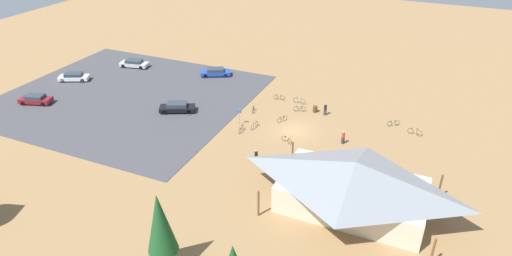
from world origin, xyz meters
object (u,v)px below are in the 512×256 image
bicycle_orange_yard_center (415,132)px  bicycle_red_yard_right (279,97)px  pine_center (160,223)px  car_black_front_row (177,107)px  car_maroon_by_curb (36,99)px  trash_bin (315,109)px  visitor_at_bikes (325,109)px  bike_pavilion (353,183)px  car_white_back_corner (74,77)px  lot_sign (239,115)px  car_silver_second_row (134,63)px  visitor_by_pavilion (256,156)px  bicycle_silver_yard_front (299,101)px  bicycle_purple_edge_north (241,129)px  bicycle_yellow_edge_south (287,140)px  bicycle_blue_lone_west (300,109)px  bicycle_black_front_row (253,109)px  bicycle_teal_near_porch (282,119)px  car_blue_mid_lot (216,72)px  bicycle_green_back_row (393,123)px  visitor_crossing_yard (343,137)px  bicycle_white_mid_cluster (254,125)px

bicycle_orange_yard_center → bicycle_red_yard_right: bearing=-8.3°
pine_center → car_black_front_row: 28.16m
car_maroon_by_curb → car_black_front_row: 20.62m
trash_bin → visitor_at_bikes: visitor_at_bikes is taller
bike_pavilion → car_white_back_corner: bike_pavilion is taller
lot_sign → car_silver_second_row: 27.65m
trash_bin → visitor_by_pavilion: 15.00m
lot_sign → car_white_back_corner: bearing=-4.8°
bicycle_silver_yard_front → car_black_front_row: bearing=32.5°
bicycle_purple_edge_north → bicycle_red_yard_right: (-0.98, -10.66, 0.01)m
bicycle_yellow_edge_south → bicycle_silver_yard_front: bearing=-79.3°
trash_bin → bicycle_blue_lone_west: 2.09m
pine_center → bicycle_purple_edge_north: 23.28m
trash_bin → pine_center: (2.98, 31.51, 4.12)m
bicycle_silver_yard_front → bicycle_red_yard_right: bicycle_silver_yard_front is taller
trash_bin → bicycle_purple_edge_north: size_ratio=0.52×
bicycle_black_front_row → car_silver_second_row: bearing=-15.8°
lot_sign → car_white_back_corner: 30.36m
bicycle_teal_near_porch → bicycle_orange_yard_center: bicycle_orange_yard_center is taller
bicycle_orange_yard_center → visitor_by_pavilion: size_ratio=1.02×
bicycle_teal_near_porch → car_maroon_by_curb: car_maroon_by_curb is taller
car_white_back_corner → car_blue_mid_lot: bearing=-151.0°
bicycle_green_back_row → car_black_front_row: 28.68m
car_silver_second_row → visitor_by_pavilion: (-30.85, 18.71, 0.24)m
car_silver_second_row → bicycle_yellow_edge_south: bearing=158.0°
bicycle_teal_near_porch → car_silver_second_row: size_ratio=0.29×
trash_bin → bicycle_silver_yard_front: size_ratio=0.49×
bicycle_black_front_row → bicycle_red_yard_right: 5.35m
pine_center → visitor_at_bikes: size_ratio=4.27×
bicycle_teal_near_porch → bicycle_blue_lone_west: bicycle_blue_lone_west is taller
pine_center → bicycle_teal_near_porch: 27.44m
bicycle_blue_lone_west → visitor_crossing_yard: bearing=141.1°
bicycle_black_front_row → car_maroon_by_curb: (29.25, 10.05, 0.36)m
bicycle_black_front_row → car_silver_second_row: size_ratio=0.33×
car_blue_mid_lot → visitor_at_bikes: size_ratio=2.97×
bicycle_teal_near_porch → bicycle_red_yard_right: size_ratio=0.85×
trash_bin → car_silver_second_row: car_silver_second_row is taller
bicycle_silver_yard_front → bicycle_purple_edge_north: (4.07, 10.62, -0.04)m
bicycle_purple_edge_north → bicycle_yellow_edge_south: (-6.11, 0.22, -0.01)m
bicycle_orange_yard_center → car_white_back_corner: (51.32, 3.75, 0.30)m
car_white_back_corner → visitor_by_pavilion: (-35.86, 10.00, 0.24)m
bicycle_orange_yard_center → lot_sign: bearing=16.7°
bicycle_green_back_row → bicycle_blue_lone_west: size_ratio=0.89×
bicycle_orange_yard_center → car_maroon_by_curb: car_maroon_by_curb is taller
bike_pavilion → bicycle_green_back_row: size_ratio=10.63×
pine_center → bicycle_silver_yard_front: 33.44m
visitor_crossing_yard → bicycle_white_mid_cluster: bearing=3.8°
bicycle_red_yard_right → car_white_back_corner: bearing=11.4°
bicycle_teal_near_porch → visitor_at_bikes: size_ratio=0.84×
bicycle_green_back_row → visitor_crossing_yard: (4.90, 6.96, 0.50)m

